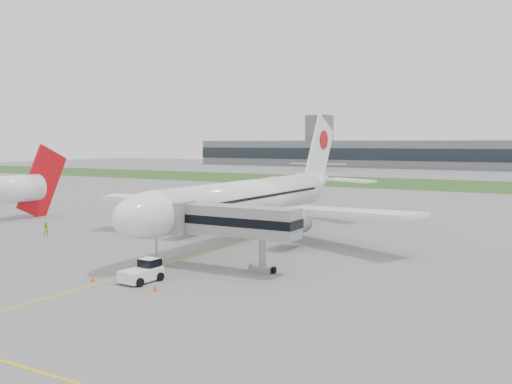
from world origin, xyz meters
The scene contains 14 objects.
ground centered at (0.00, 0.00, 0.00)m, with size 600.00×600.00×0.00m, color gray.
apron_markings centered at (0.00, -5.00, 0.00)m, with size 70.00×70.00×0.04m, color yellow, non-canonical shape.
grass_strip centered at (0.00, 120.00, 0.01)m, with size 600.00×50.00×0.02m, color #29511E.
terminal_building centered at (0.00, 229.87, 7.00)m, with size 320.00×22.30×14.00m.
control_tower centered at (-90.00, 232.00, 0.00)m, with size 12.00×12.00×56.00m, color slate, non-canonical shape.
airliner centered at (0.00, 4.87, 5.66)m, with size 48.13×53.95×17.88m.
pushback_tug centered at (3.13, -20.66, 0.95)m, with size 2.93×4.15×2.06m.
jet_bridge centered at (7.13, -12.37, 5.07)m, with size 14.80×4.38×6.85m.
safety_cone_left centered at (-0.91, -23.15, 0.26)m, with size 0.38×0.38×0.52m, color #E24D0B.
safety_cone_right centered at (6.40, -22.83, 0.29)m, with size 0.43×0.43×0.59m, color #E24D0B.
ground_crew_near centered at (1.25, -18.25, 0.94)m, with size 0.68×0.45×1.88m, color #A5F829.
ground_crew_far centered at (-26.37, -7.26, 0.97)m, with size 0.95×0.74×1.95m, color #B0E025.
neighbor_aircraft centered at (-44.58, 2.06, 5.34)m, with size 4.87×16.47×13.48m.
distant_aircraft_left centered at (-70.22, 185.69, 0.00)m, with size 26.71×23.57×10.21m, color white, non-canonical shape.
Camera 1 is at (38.84, -61.10, 13.11)m, focal length 40.00 mm.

